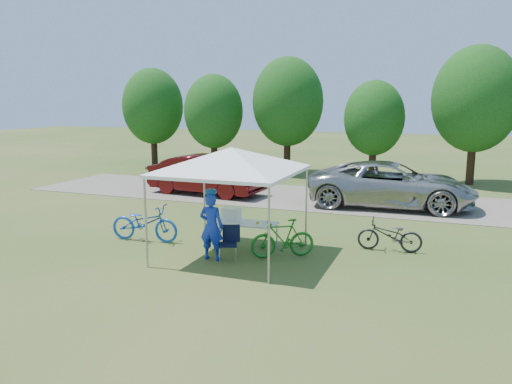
# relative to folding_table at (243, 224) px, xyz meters

# --- Properties ---
(ground) EXTENTS (100.00, 100.00, 0.00)m
(ground) POSITION_rel_folding_table_xyz_m (-0.03, -0.66, -0.68)
(ground) COLOR #2D5119
(ground) RESTS_ON ground
(gravel_strip) EXTENTS (24.00, 5.00, 0.02)m
(gravel_strip) POSITION_rel_folding_table_xyz_m (-0.03, 7.34, -0.67)
(gravel_strip) COLOR gray
(gravel_strip) RESTS_ON ground
(canopy) EXTENTS (4.53, 4.53, 3.00)m
(canopy) POSITION_rel_folding_table_xyz_m (-0.03, -0.66, 1.98)
(canopy) COLOR #A5A5AA
(canopy) RESTS_ON ground
(treeline) EXTENTS (24.89, 4.28, 6.30)m
(treeline) POSITION_rel_folding_table_xyz_m (-0.33, 13.39, 2.86)
(treeline) COLOR #382314
(treeline) RESTS_ON ground
(folding_table) EXTENTS (1.75, 0.73, 0.72)m
(folding_table) POSITION_rel_folding_table_xyz_m (0.00, 0.00, 0.00)
(folding_table) COLOR white
(folding_table) RESTS_ON ground
(folding_chair) EXTENTS (0.56, 0.59, 0.85)m
(folding_chair) POSITION_rel_folding_table_xyz_m (0.03, -0.95, -0.18)
(folding_chair) COLOR black
(folding_chair) RESTS_ON ground
(cooler) EXTENTS (0.48, 0.32, 0.34)m
(cooler) POSITION_rel_folding_table_xyz_m (-0.33, 0.00, 0.22)
(cooler) COLOR white
(cooler) RESTS_ON folding_table
(ice_cream_cup) EXTENTS (0.08, 0.08, 0.06)m
(ice_cream_cup) POSITION_rel_folding_table_xyz_m (0.42, -0.05, 0.07)
(ice_cream_cup) COLOR gold
(ice_cream_cup) RESTS_ON folding_table
(cyclist) EXTENTS (0.62, 0.42, 1.65)m
(cyclist) POSITION_rel_folding_table_xyz_m (-0.38, -1.10, 0.15)
(cyclist) COLOR #1733BC
(cyclist) RESTS_ON ground
(bike_blue) EXTENTS (2.02, 0.87, 1.03)m
(bike_blue) POSITION_rel_folding_table_xyz_m (-2.82, -0.28, -0.16)
(bike_blue) COLOR #144BB5
(bike_blue) RESTS_ON ground
(bike_green) EXTENTS (1.61, 1.23, 0.97)m
(bike_green) POSITION_rel_folding_table_xyz_m (1.18, -0.32, -0.19)
(bike_green) COLOR #19711D
(bike_green) RESTS_ON ground
(bike_dark) EXTENTS (1.67, 0.71, 0.85)m
(bike_dark) POSITION_rel_folding_table_xyz_m (3.62, 1.13, -0.25)
(bike_dark) COLOR black
(bike_dark) RESTS_ON ground
(minivan) EXTENTS (6.04, 3.06, 1.64)m
(minivan) POSITION_rel_folding_table_xyz_m (3.07, 6.75, 0.16)
(minivan) COLOR #ABAAA6
(minivan) RESTS_ON gravel_strip
(sedan) EXTENTS (4.97, 2.14, 1.59)m
(sedan) POSITION_rel_folding_table_xyz_m (-4.33, 6.57, 0.14)
(sedan) COLOR #490C0D
(sedan) RESTS_ON gravel_strip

